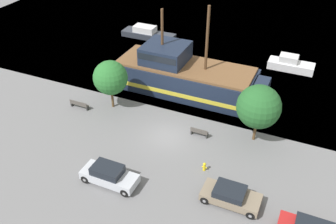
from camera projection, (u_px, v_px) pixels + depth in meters
name	position (u px, v px, depth m)	size (l,w,h in m)	color
ground_plane	(167.00, 136.00, 33.88)	(160.00, 160.00, 0.00)	slate
pirate_ship	(184.00, 75.00, 39.66)	(16.15, 5.48, 9.63)	#192338
moored_boat_dockside	(148.00, 33.00, 52.16)	(7.51, 2.20, 1.60)	#2D333D
moored_boat_outer	(290.00, 64.00, 44.23)	(5.26, 1.96, 1.75)	silver
parked_car_curb_front	(231.00, 196.00, 27.06)	(4.28, 2.00, 1.33)	#7F705B
parked_car_curb_rear	(109.00, 175.00, 28.66)	(4.45, 1.80, 1.58)	#B7BCC6
fire_hydrant	(204.00, 166.00, 29.99)	(0.42, 0.25, 0.76)	yellow
bench_promenade_east	(79.00, 104.00, 37.45)	(1.99, 0.45, 0.85)	#4C4742
bench_promenade_west	(199.00, 132.00, 33.70)	(1.59, 0.45, 0.85)	#4C4742
tree_row_east	(110.00, 78.00, 36.09)	(3.37, 3.37, 5.01)	brown
tree_row_mideast	(259.00, 107.00, 31.59)	(3.81, 3.81, 5.39)	brown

